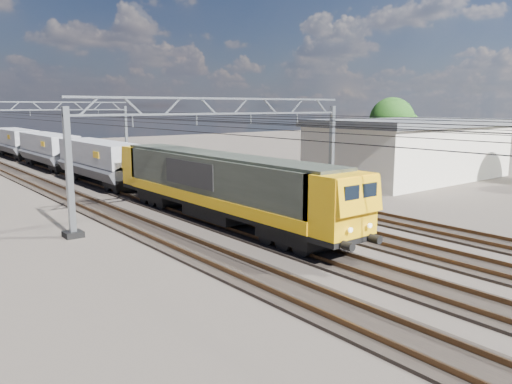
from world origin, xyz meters
TOP-DOWN VIEW (x-y plane):
  - ground at (0.00, 0.00)m, footprint 160.00×160.00m
  - track_outer_west at (-6.00, 0.00)m, footprint 2.60×140.00m
  - track_loco at (-2.00, 0.00)m, footprint 2.60×140.00m
  - track_inner_east at (2.00, 0.00)m, footprint 2.60×140.00m
  - track_outer_east at (6.00, 0.00)m, footprint 2.60×140.00m
  - catenary_gantry_mid at (0.00, 4.00)m, footprint 19.90×0.90m
  - catenary_gantry_far at (0.00, 40.00)m, footprint 19.90×0.90m
  - overhead_wires at (0.00, 8.00)m, footprint 12.03×140.00m
  - locomotive at (-2.00, 1.81)m, footprint 2.76×21.10m
  - hopper_wagon_lead at (-2.00, 19.50)m, footprint 3.38×13.00m
  - hopper_wagon_mid at (-2.00, 33.70)m, footprint 3.38×13.00m
  - hopper_wagon_third at (-2.00, 47.90)m, footprint 3.38×13.00m
  - industrial_shed at (22.00, 6.00)m, footprint 18.60×10.60m
  - tree_far at (30.32, 13.79)m, footprint 5.53×5.13m

SIDE VIEW (x-z plane):
  - ground at x=0.00m, z-range 0.00..0.00m
  - track_outer_west at x=-6.00m, z-range -0.08..0.22m
  - track_loco at x=-2.00m, z-range -0.08..0.22m
  - track_inner_east at x=2.00m, z-range -0.08..0.22m
  - track_outer_east at x=6.00m, z-range -0.08..0.22m
  - hopper_wagon_lead at x=-2.00m, z-range 0.60..3.86m
  - hopper_wagon_mid at x=-2.00m, z-range 0.60..3.86m
  - hopper_wagon_third at x=-2.00m, z-range 0.60..3.86m
  - locomotive at x=-2.00m, z-range 0.52..4.14m
  - industrial_shed at x=22.00m, z-range 0.03..5.43m
  - catenary_gantry_mid at x=0.00m, z-range 0.35..7.46m
  - catenary_gantry_far at x=0.00m, z-range 0.35..7.46m
  - tree_far at x=30.32m, z-range 1.04..8.62m
  - overhead_wires at x=0.00m, z-range 5.48..6.02m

